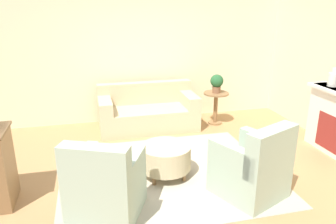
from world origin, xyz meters
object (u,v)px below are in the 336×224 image
Objects in this scene: armchair_right at (253,169)px; side_table at (216,103)px; vase_mantel_near at (333,79)px; potted_plant_on_side_table at (217,82)px; ottoman_table at (166,157)px; armchair_left at (105,187)px; couch at (148,112)px.

armchair_right is 1.54× the size of side_table.
vase_mantel_near reaches higher than potted_plant_on_side_table.
armchair_right is 1.21m from ottoman_table.
vase_mantel_near reaches higher than armchair_right.
potted_plant_on_side_table is (2.35, 2.60, 0.48)m from armchair_left.
couch is 2.88× the size of side_table.
potted_plant_on_side_table reaches higher than couch.
couch is at bearing 107.19° from armchair_right.
ottoman_table is (-0.94, 0.75, -0.09)m from armchair_right.
side_table is (1.48, 1.84, 0.14)m from ottoman_table.
vase_mantel_near is (2.76, -1.60, 0.86)m from couch.
armchair_left reaches higher than ottoman_table.
ottoman_table is 2.43m from potted_plant_on_side_table.
armchair_left reaches higher than couch.
armchair_left is (-0.98, -2.70, 0.07)m from couch.
vase_mantel_near is at bearing 29.77° from armchair_right.
side_table is at bearing 47.79° from armchair_left.
side_table is 2.16× the size of vase_mantel_near.
side_table is at bearing 132.79° from vase_mantel_near.
armchair_right is at bearing -150.23° from vase_mantel_near.
potted_plant_on_side_table reaches higher than side_table.
potted_plant_on_side_table is at bearing 51.29° from ottoman_table.
armchair_right is (1.82, 0.00, 0.00)m from armchair_left.
potted_plant_on_side_table is at bearing 78.30° from armchair_right.
side_table is (0.54, 2.60, 0.06)m from armchair_right.
armchair_left is 1.54× the size of side_table.
ottoman_table is 1.09× the size of side_table.
armchair_left is 3.98m from vase_mantel_near.
vase_mantel_near is at bearing 6.92° from ottoman_table.
vase_mantel_near is 0.82× the size of potted_plant_on_side_table.
vase_mantel_near is at bearing -47.21° from side_table.
couch reaches higher than side_table.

